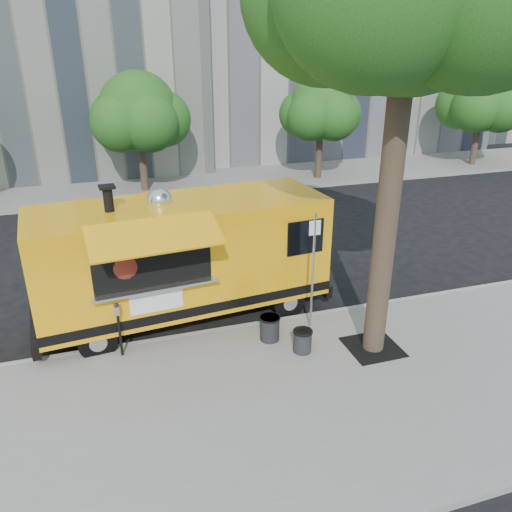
{
  "coord_description": "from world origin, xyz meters",
  "views": [
    {
      "loc": [
        -2.99,
        -11.39,
        6.68
      ],
      "look_at": [
        0.62,
        0.0,
        1.59
      ],
      "focal_mm": 35.0,
      "sensor_mm": 36.0,
      "label": 1
    }
  ],
  "objects": [
    {
      "name": "food_truck",
      "position": [
        -1.27,
        0.17,
        1.75
      ],
      "size": [
        7.7,
        4.03,
        3.72
      ],
      "rotation": [
        0.0,
        0.0,
        0.1
      ],
      "color": "#FFAA0D",
      "rests_on": "ground"
    },
    {
      "name": "far_sidewalk",
      "position": [
        0.0,
        13.5,
        0.07
      ],
      "size": [
        60.0,
        5.0,
        0.15
      ],
      "primitive_type": "cube",
      "color": "gray",
      "rests_on": "ground"
    },
    {
      "name": "ground",
      "position": [
        0.0,
        0.0,
        0.0
      ],
      "size": [
        120.0,
        120.0,
        0.0
      ],
      "primitive_type": "plane",
      "color": "black",
      "rests_on": "ground"
    },
    {
      "name": "far_tree_c",
      "position": [
        8.0,
        12.4,
        3.72
      ],
      "size": [
        3.24,
        3.24,
        5.21
      ],
      "color": "#33261C",
      "rests_on": "far_sidewalk"
    },
    {
      "name": "tree_well",
      "position": [
        2.6,
        -2.8,
        0.15
      ],
      "size": [
        1.2,
        1.2,
        0.02
      ],
      "primitive_type": "cube",
      "color": "black",
      "rests_on": "sidewalk"
    },
    {
      "name": "curb",
      "position": [
        0.0,
        -0.93,
        0.07
      ],
      "size": [
        60.0,
        0.14,
        0.16
      ],
      "primitive_type": "cube",
      "color": "#999993",
      "rests_on": "ground"
    },
    {
      "name": "far_tree_d",
      "position": [
        18.0,
        12.6,
        3.89
      ],
      "size": [
        3.78,
        3.78,
        5.64
      ],
      "color": "#33261C",
      "rests_on": "far_sidewalk"
    },
    {
      "name": "trash_bin_right",
      "position": [
        0.97,
        -2.44,
        0.44
      ],
      "size": [
        0.45,
        0.45,
        0.54
      ],
      "color": "black",
      "rests_on": "sidewalk"
    },
    {
      "name": "far_tree_b",
      "position": [
        -1.0,
        12.7,
        3.83
      ],
      "size": [
        3.6,
        3.6,
        5.5
      ],
      "color": "#33261C",
      "rests_on": "far_sidewalk"
    },
    {
      "name": "trash_bin_left",
      "position": [
        0.42,
        -1.74,
        0.47
      ],
      "size": [
        0.51,
        0.51,
        0.61
      ],
      "color": "black",
      "rests_on": "sidewalk"
    },
    {
      "name": "parking_meter",
      "position": [
        -3.0,
        -1.35,
        0.98
      ],
      "size": [
        0.11,
        0.11,
        1.33
      ],
      "color": "black",
      "rests_on": "sidewalk"
    },
    {
      "name": "sign_post",
      "position": [
        1.55,
        -1.55,
        1.85
      ],
      "size": [
        0.28,
        0.06,
        3.0
      ],
      "color": "silver",
      "rests_on": "sidewalk"
    },
    {
      "name": "sidewalk",
      "position": [
        0.0,
        -4.0,
        0.07
      ],
      "size": [
        60.0,
        6.0,
        0.15
      ],
      "primitive_type": "cube",
      "color": "gray",
      "rests_on": "ground"
    }
  ]
}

